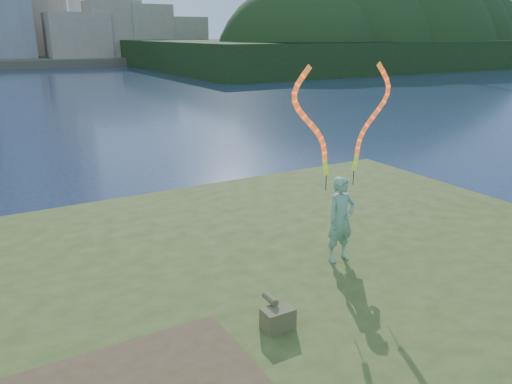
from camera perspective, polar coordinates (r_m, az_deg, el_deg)
ground at (r=10.08m, az=-5.93°, el=-12.55°), size 320.00×320.00×0.00m
grassy_knoll at (r=8.17m, az=0.93°, el=-17.61°), size 20.00×18.00×0.80m
wooded_hill at (r=92.81m, az=13.37°, el=14.20°), size 78.00×50.00×63.00m
woman_with_ribbons at (r=9.59m, az=9.75°, el=0.06°), size 2.07×0.42×4.06m
canvas_bag at (r=7.74m, az=2.44°, el=-14.11°), size 0.47×0.54×0.45m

